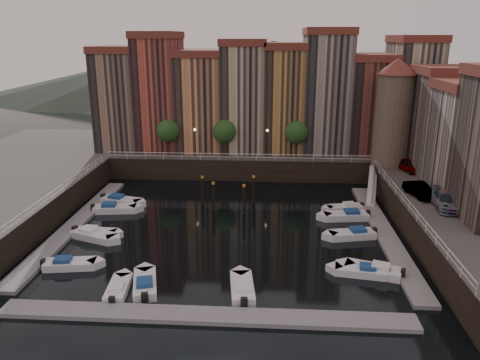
# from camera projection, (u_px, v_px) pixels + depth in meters

# --- Properties ---
(ground) EXTENTS (200.00, 200.00, 0.00)m
(ground) POSITION_uv_depth(u_px,v_px,m) (227.00, 226.00, 49.75)
(ground) COLOR black
(ground) RESTS_ON ground
(quay_far) EXTENTS (80.00, 20.00, 3.00)m
(quay_far) POSITION_uv_depth(u_px,v_px,m) (242.00, 154.00, 74.10)
(quay_far) COLOR black
(quay_far) RESTS_ON ground
(dock_left) EXTENTS (2.00, 28.00, 0.35)m
(dock_left) POSITION_uv_depth(u_px,v_px,m) (75.00, 224.00, 49.74)
(dock_left) COLOR gray
(dock_left) RESTS_ON ground
(dock_right) EXTENTS (2.00, 28.00, 0.35)m
(dock_right) POSITION_uv_depth(u_px,v_px,m) (384.00, 232.00, 47.74)
(dock_right) COLOR gray
(dock_right) RESTS_ON ground
(dock_near) EXTENTS (30.00, 2.00, 0.35)m
(dock_near) POSITION_uv_depth(u_px,v_px,m) (206.00, 316.00, 33.48)
(dock_near) COLOR gray
(dock_near) RESTS_ON ground
(mountains) EXTENTS (145.00, 100.00, 18.00)m
(mountains) POSITION_uv_depth(u_px,v_px,m) (263.00, 73.00, 152.21)
(mountains) COLOR #2D382D
(mountains) RESTS_ON ground
(far_terrace) EXTENTS (48.70, 10.30, 17.50)m
(far_terrace) POSITION_uv_depth(u_px,v_px,m) (264.00, 96.00, 68.73)
(far_terrace) COLOR #866A55
(far_terrace) RESTS_ON quay_far
(corner_tower) EXTENTS (5.20, 5.20, 13.80)m
(corner_tower) POSITION_uv_depth(u_px,v_px,m) (394.00, 111.00, 59.33)
(corner_tower) COLOR #6B5B4C
(corner_tower) RESTS_ON quay_right
(promenade_trees) EXTENTS (21.20, 3.20, 5.20)m
(promenade_trees) POSITION_uv_depth(u_px,v_px,m) (229.00, 132.00, 65.25)
(promenade_trees) COLOR black
(promenade_trees) RESTS_ON quay_far
(street_lamps) EXTENTS (10.36, 0.36, 4.18)m
(street_lamps) POSITION_uv_depth(u_px,v_px,m) (231.00, 138.00, 64.47)
(street_lamps) COLOR black
(street_lamps) RESTS_ON quay_far
(railings) EXTENTS (36.08, 34.04, 0.52)m
(railings) POSITION_uv_depth(u_px,v_px,m) (231.00, 179.00, 53.29)
(railings) COLOR white
(railings) RESTS_ON ground
(gangway) EXTENTS (2.78, 8.32, 3.73)m
(gangway) POSITION_uv_depth(u_px,v_px,m) (372.00, 184.00, 57.66)
(gangway) COLOR white
(gangway) RESTS_ON ground
(mooring_pilings) EXTENTS (6.45, 3.89, 3.78)m
(mooring_pilings) POSITION_uv_depth(u_px,v_px,m) (228.00, 194.00, 54.57)
(mooring_pilings) COLOR black
(mooring_pilings) RESTS_ON ground
(boat_left_0) EXTENTS (4.76, 2.32, 1.07)m
(boat_left_0) POSITION_uv_depth(u_px,v_px,m) (69.00, 264.00, 40.65)
(boat_left_0) COLOR white
(boat_left_0) RESTS_ON ground
(boat_left_1) EXTENTS (5.08, 3.35, 1.15)m
(boat_left_1) POSITION_uv_depth(u_px,v_px,m) (93.00, 235.00, 46.51)
(boat_left_1) COLOR white
(boat_left_1) RESTS_ON ground
(boat_left_2) EXTENTS (4.56, 1.89, 1.04)m
(boat_left_2) POSITION_uv_depth(u_px,v_px,m) (94.00, 233.00, 47.19)
(boat_left_2) COLOR white
(boat_left_2) RESTS_ON ground
(boat_left_3) EXTENTS (5.17, 2.48, 1.16)m
(boat_left_3) POSITION_uv_depth(u_px,v_px,m) (114.00, 209.00, 53.65)
(boat_left_3) COLOR white
(boat_left_3) RESTS_ON ground
(boat_left_4) EXTENTS (5.30, 3.04, 1.19)m
(boat_left_4) POSITION_uv_depth(u_px,v_px,m) (120.00, 201.00, 56.17)
(boat_left_4) COLOR white
(boat_left_4) RESTS_ON ground
(boat_right_0) EXTENTS (4.59, 2.28, 1.03)m
(boat_right_0) POSITION_uv_depth(u_px,v_px,m) (362.00, 271.00, 39.47)
(boat_right_0) COLOR white
(boat_right_0) RESTS_ON ground
(boat_right_1) EXTENTS (5.02, 3.24, 1.13)m
(boat_right_1) POSITION_uv_depth(u_px,v_px,m) (374.00, 270.00, 39.53)
(boat_right_1) COLOR white
(boat_right_1) RESTS_ON ground
(boat_right_2) EXTENTS (4.98, 2.71, 1.11)m
(boat_right_2) POSITION_uv_depth(u_px,v_px,m) (353.00, 234.00, 46.75)
(boat_right_2) COLOR white
(boat_right_2) RESTS_ON ground
(boat_right_3) EXTENTS (5.20, 2.45, 1.17)m
(boat_right_3) POSITION_uv_depth(u_px,v_px,m) (347.00, 216.00, 51.51)
(boat_right_3) COLOR white
(boat_right_3) RESTS_ON ground
(boat_right_4) EXTENTS (4.46, 2.46, 1.00)m
(boat_right_4) POSITION_uv_depth(u_px,v_px,m) (345.00, 208.00, 54.07)
(boat_right_4) COLOR white
(boat_right_4) RESTS_ON ground
(boat_near_0) EXTENTS (1.91, 4.31, 0.98)m
(boat_near_0) POSITION_uv_depth(u_px,v_px,m) (118.00, 289.00, 36.75)
(boat_near_0) COLOR white
(boat_near_0) RESTS_ON ground
(boat_near_1) EXTENTS (2.88, 5.03, 1.13)m
(boat_near_1) POSITION_uv_depth(u_px,v_px,m) (145.00, 284.00, 37.29)
(boat_near_1) COLOR white
(boat_near_1) RESTS_ON ground
(boat_near_2) EXTENTS (2.31, 4.99, 1.12)m
(boat_near_2) POSITION_uv_depth(u_px,v_px,m) (242.00, 289.00, 36.67)
(boat_near_2) COLOR white
(boat_near_2) RESTS_ON ground
(car_a) EXTENTS (3.21, 4.93, 1.56)m
(car_a) POSITION_uv_depth(u_px,v_px,m) (409.00, 166.00, 58.51)
(car_a) COLOR gray
(car_a) RESTS_ON quay_right
(car_b) EXTENTS (2.63, 4.73, 1.48)m
(car_b) POSITION_uv_depth(u_px,v_px,m) (419.00, 191.00, 49.31)
(car_b) COLOR gray
(car_b) RESTS_ON quay_right
(car_c) EXTENTS (2.66, 5.53, 1.55)m
(car_c) POSITION_uv_depth(u_px,v_px,m) (446.00, 201.00, 45.99)
(car_c) COLOR gray
(car_c) RESTS_ON quay_right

